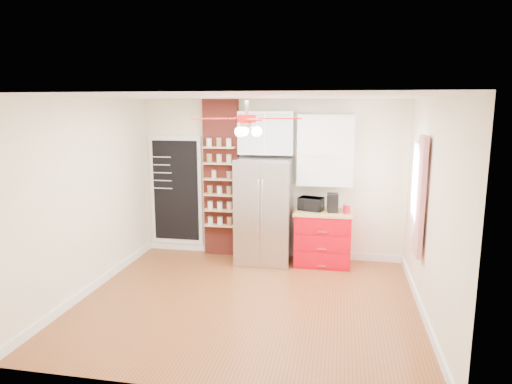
% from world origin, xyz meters
% --- Properties ---
extents(floor, '(4.50, 4.50, 0.00)m').
position_xyz_m(floor, '(0.00, 0.00, 0.00)').
color(floor, brown).
rests_on(floor, ground).
extents(ceiling, '(4.50, 4.50, 0.00)m').
position_xyz_m(ceiling, '(0.00, 0.00, 2.70)').
color(ceiling, white).
rests_on(ceiling, wall_back).
extents(wall_back, '(4.50, 0.02, 2.70)m').
position_xyz_m(wall_back, '(0.00, 2.00, 1.35)').
color(wall_back, '#F1E8C2').
rests_on(wall_back, floor).
extents(wall_front, '(4.50, 0.02, 2.70)m').
position_xyz_m(wall_front, '(0.00, -2.00, 1.35)').
color(wall_front, '#F1E8C2').
rests_on(wall_front, floor).
extents(wall_left, '(0.02, 4.00, 2.70)m').
position_xyz_m(wall_left, '(-2.25, 0.00, 1.35)').
color(wall_left, '#F1E8C2').
rests_on(wall_left, floor).
extents(wall_right, '(0.02, 4.00, 2.70)m').
position_xyz_m(wall_right, '(2.25, 0.00, 1.35)').
color(wall_right, '#F1E8C2').
rests_on(wall_right, floor).
extents(chalkboard, '(0.95, 0.05, 1.95)m').
position_xyz_m(chalkboard, '(-1.70, 1.96, 1.10)').
color(chalkboard, white).
rests_on(chalkboard, wall_back).
extents(brick_pillar, '(0.60, 0.16, 2.70)m').
position_xyz_m(brick_pillar, '(-0.85, 1.92, 1.35)').
color(brick_pillar, maroon).
rests_on(brick_pillar, floor).
extents(fridge, '(0.90, 0.70, 1.75)m').
position_xyz_m(fridge, '(-0.05, 1.63, 0.88)').
color(fridge, '#A8A9AD').
rests_on(fridge, floor).
extents(upper_glass_cabinet, '(0.90, 0.35, 0.70)m').
position_xyz_m(upper_glass_cabinet, '(-0.05, 1.82, 2.15)').
color(upper_glass_cabinet, white).
rests_on(upper_glass_cabinet, wall_back).
extents(red_cabinet, '(0.94, 0.64, 0.90)m').
position_xyz_m(red_cabinet, '(0.92, 1.68, 0.45)').
color(red_cabinet, '#C80011').
rests_on(red_cabinet, floor).
extents(upper_shelf_unit, '(0.90, 0.30, 1.15)m').
position_xyz_m(upper_shelf_unit, '(0.92, 1.85, 1.88)').
color(upper_shelf_unit, white).
rests_on(upper_shelf_unit, wall_back).
extents(window, '(0.04, 0.75, 1.05)m').
position_xyz_m(window, '(2.23, 0.90, 1.55)').
color(window, white).
rests_on(window, wall_right).
extents(curtain, '(0.06, 0.40, 1.55)m').
position_xyz_m(curtain, '(2.18, 0.35, 1.45)').
color(curtain, red).
rests_on(curtain, wall_right).
extents(ceiling_fan, '(1.40, 1.40, 0.44)m').
position_xyz_m(ceiling_fan, '(0.00, 0.00, 2.42)').
color(ceiling_fan, silver).
rests_on(ceiling_fan, ceiling).
extents(toaster_oven, '(0.44, 0.35, 0.21)m').
position_xyz_m(toaster_oven, '(0.71, 1.72, 1.01)').
color(toaster_oven, black).
rests_on(toaster_oven, red_cabinet).
extents(coffee_maker, '(0.19, 0.21, 0.31)m').
position_xyz_m(coffee_maker, '(1.06, 1.65, 1.05)').
color(coffee_maker, black).
rests_on(coffee_maker, red_cabinet).
extents(canister_left, '(0.11, 0.11, 0.14)m').
position_xyz_m(canister_left, '(1.29, 1.57, 0.97)').
color(canister_left, '#B30922').
rests_on(canister_left, red_cabinet).
extents(canister_right, '(0.12, 0.12, 0.13)m').
position_xyz_m(canister_right, '(1.29, 1.69, 0.97)').
color(canister_right, '#A20E09').
rests_on(canister_right, red_cabinet).
extents(pantry_jar_oats, '(0.09, 0.09, 0.13)m').
position_xyz_m(pantry_jar_oats, '(-0.95, 1.80, 1.44)').
color(pantry_jar_oats, beige).
rests_on(pantry_jar_oats, brick_pillar).
extents(pantry_jar_beans, '(0.12, 0.12, 0.12)m').
position_xyz_m(pantry_jar_beans, '(-0.67, 1.75, 1.43)').
color(pantry_jar_beans, '#895C45').
rests_on(pantry_jar_beans, brick_pillar).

